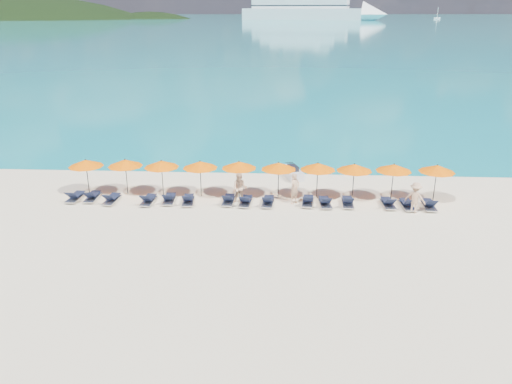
{
  "coord_description": "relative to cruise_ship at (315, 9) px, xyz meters",
  "views": [
    {
      "loc": [
        1.43,
        -23.02,
        10.8
      ],
      "look_at": [
        0.0,
        3.0,
        1.2
      ],
      "focal_mm": 35.0,
      "sensor_mm": 36.0,
      "label": 1
    }
  ],
  "objects": [
    {
      "name": "lounger_7",
      "position": [
        -31.35,
        -505.08,
        -10.22
      ],
      "size": [
        0.76,
        1.75,
        0.66
      ],
      "rotation": [
        0.0,
        0.0,
        -0.09
      ],
      "color": "silver",
      "rests_on": "ground"
    },
    {
      "name": "lounger_14",
      "position": [
        -20.78,
        -505.08,
        -10.22
      ],
      "size": [
        0.67,
        1.72,
        0.66
      ],
      "rotation": [
        0.0,
        0.0,
        -0.03
      ],
      "color": "silver",
      "rests_on": "ground"
    },
    {
      "name": "lounger_10",
      "position": [
        -26.72,
        -505.01,
        -10.22
      ],
      "size": [
        0.74,
        1.74,
        0.66
      ],
      "rotation": [
        0.0,
        0.0,
        0.07
      ],
      "color": "silver",
      "rests_on": "ground"
    },
    {
      "name": "umbrella_8",
      "position": [
        -22.69,
        -503.79,
        -8.44
      ],
      "size": [
        2.1,
        2.1,
        2.28
      ],
      "color": "black",
      "rests_on": "ground"
    },
    {
      "name": "cruise_ship",
      "position": [
        0.0,
        0.0,
        0.0
      ],
      "size": [
        145.49,
        58.56,
        40.19
      ],
      "rotation": [
        0.0,
        0.0,
        -0.25
      ],
      "color": "white",
      "rests_on": "ground"
    },
    {
      "name": "umbrella_4",
      "position": [
        -31.84,
        -503.75,
        -8.44
      ],
      "size": [
        2.1,
        2.1,
        2.28
      ],
      "color": "black",
      "rests_on": "ground"
    },
    {
      "name": "lounger_5",
      "position": [
        -34.75,
        -505.08,
        -10.22
      ],
      "size": [
        0.77,
        1.75,
        0.66
      ],
      "rotation": [
        0.0,
        0.0,
        0.09
      ],
      "color": "silver",
      "rests_on": "ground"
    },
    {
      "name": "umbrella_0",
      "position": [
        -41.14,
        -503.89,
        -8.44
      ],
      "size": [
        2.1,
        2.1,
        2.28
      ],
      "color": "black",
      "rests_on": "ground"
    },
    {
      "name": "lounger_4",
      "position": [
        -35.91,
        -504.95,
        -10.22
      ],
      "size": [
        0.71,
        1.73,
        0.66
      ],
      "rotation": [
        0.0,
        0.0,
        0.05
      ],
      "color": "silver",
      "rests_on": "ground"
    },
    {
      "name": "umbrella_1",
      "position": [
        -38.77,
        -503.71,
        -8.44
      ],
      "size": [
        2.1,
        2.1,
        2.28
      ],
      "color": "black",
      "rests_on": "ground"
    },
    {
      "name": "lounger_2",
      "position": [
        -39.3,
        -505.16,
        -10.22
      ],
      "size": [
        0.7,
        1.73,
        0.66
      ],
      "rotation": [
        0.0,
        0.0,
        -0.05
      ],
      "color": "silver",
      "rests_on": "ground"
    },
    {
      "name": "beachgoer_c",
      "position": [
        -21.8,
        -505.75,
        -9.57
      ],
      "size": [
        1.27,
        0.99,
        1.78
      ],
      "primitive_type": "imported",
      "rotation": [
        0.0,
        0.0,
        2.67
      ],
      "color": "tan",
      "rests_on": "ground"
    },
    {
      "name": "umbrella_6",
      "position": [
        -27.14,
        -503.79,
        -8.44
      ],
      "size": [
        2.1,
        2.1,
        2.28
      ],
      "color": "black",
      "rests_on": "ground"
    },
    {
      "name": "lounger_6",
      "position": [
        -32.38,
        -504.93,
        -10.22
      ],
      "size": [
        0.68,
        1.72,
        0.66
      ],
      "rotation": [
        0.0,
        0.0,
        -0.04
      ],
      "color": "silver",
      "rests_on": "ground"
    },
    {
      "name": "sailboat_near",
      "position": [
        135.26,
        49.33,
        -9.19
      ],
      "size": [
        6.75,
        2.25,
        12.38
      ],
      "color": "white",
      "rests_on": "ground"
    },
    {
      "name": "umbrella_3",
      "position": [
        -34.17,
        -503.83,
        -8.44
      ],
      "size": [
        2.1,
        2.1,
        2.28
      ],
      "color": "black",
      "rests_on": "ground"
    },
    {
      "name": "lounger_11",
      "position": [
        -25.4,
        -504.9,
        -10.22
      ],
      "size": [
        0.68,
        1.72,
        0.66
      ],
      "rotation": [
        0.0,
        0.0,
        -0.04
      ],
      "color": "silver",
      "rests_on": "ground"
    },
    {
      "name": "umbrella_9",
      "position": [
        -20.2,
        -503.83,
        -8.44
      ],
      "size": [
        2.1,
        2.1,
        2.28
      ],
      "color": "black",
      "rests_on": "ground"
    },
    {
      "name": "sea",
      "position": [
        -30.68,
        150.83,
        -10.45
      ],
      "size": [
        1600.0,
        1300.0,
        0.01
      ],
      "primitive_type": "cube",
      "color": "#1FA9B2",
      "rests_on": "ground"
    },
    {
      "name": "lounger_3",
      "position": [
        -37.09,
        -505.19,
        -10.22
      ],
      "size": [
        0.7,
        1.73,
        0.66
      ],
      "rotation": [
        0.0,
        0.0,
        -0.04
      ],
      "color": "silver",
      "rests_on": "ground"
    },
    {
      "name": "lounger_9",
      "position": [
        -27.72,
        -504.87,
        -10.22
      ],
      "size": [
        0.78,
        1.75,
        0.66
      ],
      "rotation": [
        0.0,
        0.0,
        -0.09
      ],
      "color": "silver",
      "rests_on": "ground"
    },
    {
      "name": "jetski",
      "position": [
        -28.58,
        -499.86,
        -10.1
      ],
      "size": [
        1.64,
        2.59,
        0.86
      ],
      "rotation": [
        0.0,
        0.0,
        0.33
      ],
      "color": "silver",
      "rests_on": "ground"
    },
    {
      "name": "umbrella_7",
      "position": [
        -25.0,
        -503.88,
        -8.44
      ],
      "size": [
        2.1,
        2.1,
        2.28
      ],
      "color": "black",
      "rests_on": "ground"
    },
    {
      "name": "lounger_13",
      "position": [
        -22.02,
        -505.08,
        -10.22
      ],
      "size": [
        0.7,
        1.73,
        0.66
      ],
      "rotation": [
        0.0,
        0.0,
        0.05
      ],
      "color": "silver",
      "rests_on": "ground"
    },
    {
      "name": "headland_small",
      "position": [
        -180.68,
        50.83,
        -45.46
      ],
      "size": [
        162.0,
        126.0,
        85.5
      ],
      "color": "black",
      "rests_on": "ground"
    },
    {
      "name": "beachgoer_a",
      "position": [
        -28.49,
        -504.69,
        -9.54
      ],
      "size": [
        0.79,
        0.78,
        1.84
      ],
      "primitive_type": "imported",
      "rotation": [
        0.0,
        0.0,
        0.77
      ],
      "color": "tan",
      "rests_on": "ground"
    },
    {
      "name": "lounger_12",
      "position": [
        -23.08,
        -504.93,
        -10.22
      ],
      "size": [
        0.7,
        1.73,
        0.66
      ],
      "rotation": [
        0.0,
        0.0,
        0.05
      ],
      "color": "silver",
      "rests_on": "ground"
    },
    {
      "name": "beachgoer_b",
      "position": [
        -31.7,
        -504.85,
        -9.54
      ],
      "size": [
        0.94,
        0.59,
        1.85
      ],
      "primitive_type": "imported",
      "rotation": [
        0.0,
        0.0,
        -0.08
      ],
      "color": "tan",
      "rests_on": "ground"
    },
    {
      "name": "ground",
      "position": [
        -30.68,
        -509.17,
        -10.46
      ],
      "size": [
        1400.0,
        1400.0,
        0.0
      ],
      "primitive_type": "plane",
      "color": "beige"
    },
    {
      "name": "umbrella_5",
      "position": [
        -29.47,
        -503.84,
        -8.44
      ],
      "size": [
        2.1,
        2.1,
        2.28
      ],
      "color": "black",
      "rests_on": "ground"
    },
    {
      "name": "lounger_8",
      "position": [
        -30.05,
        -505.06,
        -10.22
      ],
      "size": [
        0.74,
        1.74,
        0.66
      ],
      "rotation": [
        0.0,
        0.0,
        -0.07
      ],
      "color": "silver",
      "rests_on": "ground"
    },
    {
      "name": "lounger_0",
      "position": [
        -41.6,
        -504.92,
        -10.22
      ],
      "size": [
        0.7,
        1.73,
        0.66
      ],
      "rotation": [
        0.0,
        0.0,
        -0.05
      ],
      "color": "silver",
      "rests_on": "ground"
    },
    {
      "name": "umbrella_2",
      "position": [
        -36.52,
        -503.82,
        -8.44
      ],
      "size": [
        2.1,
        2.1,
        2.28
      ],
      "color": "black",
      "rests_on": "ground"
    },
    {
      "name": "lounger_1",
      "position": [
        -40.6,
        -504.83,
        -10.22
      ],
      "size": [
        0.67,
        1.72,
        0.66
      ],
      "rotation": [
        0.0,
        0.0,
        0.03
      ],
      "color": "silver",
      "rests_on": "ground"
    },
    {
      "name": "headland_main",
      "position": [
        -330.68,
        30.83,
        -48.46
      ],
      "size": [
        374.0,
        242.0,
        126.5
      ],
      "color": "black",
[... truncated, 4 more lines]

